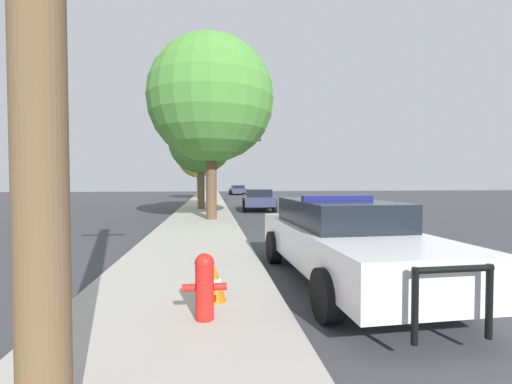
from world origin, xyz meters
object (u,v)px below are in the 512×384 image
Objects in this scene: tree_sidewalk_mid at (201,142)px; tree_sidewalk_near at (211,99)px; traffic_light at (230,149)px; tree_sidewalk_far at (198,157)px; car_background_distant at (238,189)px; fire_hydrant at (205,284)px; car_background_midblock at (258,199)px; police_car at (341,238)px; traffic_cone at (215,283)px.

tree_sidewalk_near is at bearing -83.79° from tree_sidewalk_mid.
traffic_light is 9.85m from tree_sidewalk_far.
car_background_distant is 0.58× the size of tree_sidewalk_near.
traffic_light is at bearing 86.14° from fire_hydrant.
car_background_midblock is 0.56× the size of tree_sidewalk_near.
police_car is at bearing -87.10° from traffic_light.
traffic_cone is (0.13, 0.62, -0.17)m from fire_hydrant.
car_background_distant reaches higher than fire_hydrant.
fire_hydrant reaches higher than traffic_cone.
traffic_light reaches higher than car_background_midblock.
tree_sidewalk_far is (-3.66, 28.96, 3.40)m from police_car.
car_background_midblock reaches higher than fire_hydrant.
fire_hydrant is 17.15m from tree_sidewalk_mid.
tree_sidewalk_mid reaches higher than police_car.
traffic_light is 20.98m from traffic_cone.
traffic_light reaches higher than fire_hydrant.
traffic_light is 0.71× the size of tree_sidewalk_near.
tree_sidewalk_mid is 13.96m from tree_sidewalk_far.
tree_sidewalk_far reaches higher than police_car.
fire_hydrant is at bearing -102.07° from traffic_cone.
police_car is 10.48× the size of traffic_cone.
traffic_light is at bearing -97.28° from car_background_distant.
tree_sidewalk_far reaches higher than car_background_midblock.
fire_hydrant is at bearing -93.86° from traffic_light.
traffic_light is 20.36m from car_background_distant.
tree_sidewalk_near reaches higher than car_background_distant.
car_background_distant is at bearing 83.53° from tree_sidewalk_near.
tree_sidewalk_mid is at bearing -87.16° from tree_sidewalk_far.
traffic_light reaches higher than car_background_distant.
car_background_distant is at bearing 85.27° from traffic_cone.
car_background_midblock is at bearing 80.09° from traffic_cone.
traffic_light is at bearing 113.42° from car_background_midblock.
tree_sidewalk_near reaches higher than fire_hydrant.
car_background_midblock is (2.95, 16.77, 0.15)m from fire_hydrant.
car_background_distant is 12.02m from tree_sidewalk_far.
tree_sidewalk_far is at bearing 92.61° from traffic_cone.
fire_hydrant is at bearing -95.46° from car_background_midblock.
car_background_midblock is (1.52, -4.45, -3.43)m from traffic_light.
tree_sidewalk_mid reaches higher than traffic_cone.
tree_sidewalk_far is at bearing 92.31° from fire_hydrant.
police_car is at bearing 35.72° from fire_hydrant.
tree_sidewalk_near reaches higher than tree_sidewalk_far.
fire_hydrant is 12.05m from tree_sidewalk_near.
tree_sidewalk_mid reaches higher than fire_hydrant.
traffic_light is 0.94× the size of tree_sidewalk_far.
car_background_distant is at bearing -93.30° from police_car.
tree_sidewalk_mid is (-0.55, 16.75, 3.62)m from fire_hydrant.
traffic_cone is at bearing -95.38° from car_background_midblock.
fire_hydrant is 0.18× the size of car_background_midblock.
fire_hydrant is 21.57m from traffic_light.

